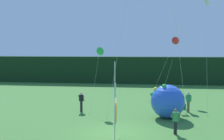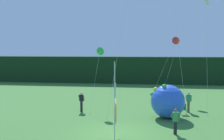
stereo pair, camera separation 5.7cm
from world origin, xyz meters
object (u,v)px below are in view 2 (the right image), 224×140
Objects in this scene: person_near_banner at (189,101)px; kite_red_delta_5 at (175,41)px; kite_white_diamond_3 at (206,6)px; folding_chair at (183,108)px; inflatable_balloon at (168,101)px; kite_green_delta_2 at (100,52)px; person_mid_field at (175,121)px; person_far_left at (81,101)px; banner_flag at (115,102)px.

person_near_banner is 8.06m from kite_red_delta_5.
folding_chair is at bearing -127.44° from kite_white_diamond_3.
inflatable_balloon is 7.55m from kite_green_delta_2.
person_far_left is at bearing 145.32° from person_mid_field.
kite_red_delta_5 is (-0.55, 5.99, 5.36)m from person_near_banner.
banner_flag is at bearing -127.18° from person_near_banner.
inflatable_balloon is at bearing -137.68° from folding_chair.
banner_flag is 4.19m from person_mid_field.
kite_green_delta_2 is (-2.33, 7.83, 2.94)m from banner_flag.
person_near_banner reaches higher than person_mid_field.
banner_flag is at bearing -161.60° from person_mid_field.
person_near_banner is (5.54, 7.30, -1.32)m from banner_flag.
person_near_banner is 6.31m from person_mid_field.
person_mid_field is at bearing -47.23° from kite_green_delta_2.
inflatable_balloon is at bearing -23.98° from kite_green_delta_2.
inflatable_balloon reaches higher than person_near_banner.
person_far_left is (-9.25, -0.89, -0.03)m from person_near_banner.
person_near_banner is 0.17× the size of kite_white_diamond_3.
inflatable_balloon is (-0.17, 3.95, 0.45)m from person_mid_field.
inflatable_balloon is 0.41× the size of kite_red_delta_5.
folding_chair is at bearing -10.41° from kite_green_delta_2.
person_mid_field is 1.87× the size of folding_chair.
person_mid_field is 9.95m from kite_green_delta_2.
person_mid_field is 3.97m from inflatable_balloon.
banner_flag is 0.70× the size of kite_red_delta_5.
person_far_left is 14.11m from kite_white_diamond_3.
person_far_left is 8.72m from folding_chair.
kite_white_diamond_3 reaches higher than kite_red_delta_5.
banner_flag is 2.85× the size of person_mid_field.
banner_flag is at bearing -110.55° from kite_red_delta_5.
person_far_left is 0.62× the size of inflatable_balloon.
person_near_banner is at bearing -129.01° from kite_white_diamond_3.
banner_flag is at bearing -127.66° from folding_chair.
folding_chair is at bearing 42.32° from inflatable_balloon.
person_far_left is at bearing 170.51° from inflatable_balloon.
kite_white_diamond_3 is (1.66, 2.06, 8.41)m from person_near_banner.
kite_red_delta_5 is at bearing 119.42° from kite_white_diamond_3.
kite_green_delta_2 reaches higher than folding_chair.
person_mid_field is 5.39m from folding_chair.
banner_flag is 2.66× the size of person_near_banner.
kite_green_delta_2 is 9.20m from kite_red_delta_5.
kite_green_delta_2 is at bearing -170.88° from kite_white_diamond_3.
kite_red_delta_5 reaches higher than person_mid_field.
person_near_banner is at bearing -84.71° from kite_red_delta_5.
banner_flag is 7.53m from person_far_left.
banner_flag is 0.46× the size of kite_white_diamond_3.
person_near_banner is 1.07× the size of person_mid_field.
person_near_banner is at bearing 47.22° from inflatable_balloon.
kite_white_diamond_3 is (2.20, 2.88, 8.85)m from folding_chair.
kite_green_delta_2 is at bearing 169.59° from folding_chair.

